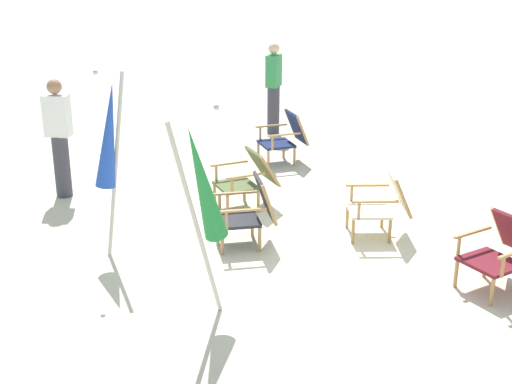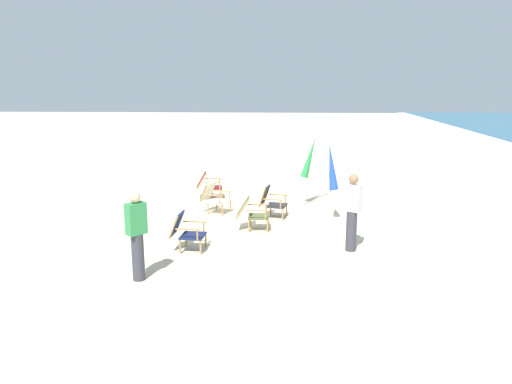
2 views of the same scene
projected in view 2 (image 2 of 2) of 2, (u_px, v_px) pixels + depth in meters
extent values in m
plane|color=beige|center=(251.00, 214.00, 13.25)|extent=(80.00, 80.00, 0.00)
cube|color=beige|center=(219.00, 201.00, 13.33)|extent=(0.66, 0.64, 0.04)
cube|color=beige|center=(208.00, 191.00, 13.43)|extent=(0.55, 0.41, 0.49)
cylinder|color=#AD7F4C|center=(231.00, 206.00, 13.49)|extent=(0.04, 0.04, 0.32)
cylinder|color=#AD7F4C|center=(222.00, 210.00, 13.07)|extent=(0.04, 0.04, 0.32)
cylinder|color=#AD7F4C|center=(217.00, 204.00, 13.67)|extent=(0.04, 0.04, 0.32)
cylinder|color=#AD7F4C|center=(208.00, 208.00, 13.25)|extent=(0.04, 0.04, 0.32)
cube|color=#AD7F4C|center=(224.00, 191.00, 13.54)|extent=(0.23, 0.50, 0.02)
cylinder|color=#AD7F4C|center=(230.00, 196.00, 13.49)|extent=(0.04, 0.04, 0.22)
cube|color=#AD7F4C|center=(213.00, 195.00, 13.05)|extent=(0.23, 0.50, 0.02)
cylinder|color=#AD7F4C|center=(220.00, 200.00, 12.99)|extent=(0.04, 0.04, 0.22)
cylinder|color=#AD7F4C|center=(213.00, 190.00, 13.65)|extent=(0.13, 0.24, 0.49)
cylinder|color=#AD7F4C|center=(203.00, 193.00, 13.20)|extent=(0.13, 0.24, 0.49)
cube|color=maroon|center=(214.00, 188.00, 15.00)|extent=(0.58, 0.55, 0.04)
cube|color=maroon|center=(201.00, 180.00, 14.92)|extent=(0.53, 0.36, 0.47)
cylinder|color=#AD7F4C|center=(221.00, 191.00, 15.29)|extent=(0.04, 0.04, 0.32)
cylinder|color=#AD7F4C|center=(221.00, 194.00, 14.83)|extent=(0.04, 0.04, 0.32)
cylinder|color=#AD7F4C|center=(207.00, 191.00, 15.25)|extent=(0.04, 0.04, 0.32)
cylinder|color=#AD7F4C|center=(207.00, 195.00, 14.79)|extent=(0.04, 0.04, 0.32)
cube|color=#AD7F4C|center=(213.00, 179.00, 15.23)|extent=(0.11, 0.53, 0.02)
cylinder|color=#AD7F4C|center=(219.00, 182.00, 15.27)|extent=(0.04, 0.04, 0.22)
cube|color=#AD7F4C|center=(213.00, 182.00, 14.68)|extent=(0.11, 0.53, 0.02)
cylinder|color=#AD7F4C|center=(220.00, 186.00, 14.72)|extent=(0.04, 0.04, 0.22)
cylinder|color=#AD7F4C|center=(202.00, 179.00, 15.17)|extent=(0.08, 0.30, 0.47)
cylinder|color=#AD7F4C|center=(201.00, 182.00, 14.67)|extent=(0.08, 0.30, 0.47)
cube|color=#515B33|center=(259.00, 216.00, 11.87)|extent=(0.52, 0.48, 0.04)
cube|color=#515B33|center=(243.00, 207.00, 11.84)|extent=(0.50, 0.31, 0.46)
cylinder|color=#AD7F4C|center=(268.00, 220.00, 12.12)|extent=(0.04, 0.04, 0.32)
cylinder|color=#AD7F4C|center=(267.00, 226.00, 11.67)|extent=(0.04, 0.04, 0.32)
cylinder|color=#AD7F4C|center=(250.00, 220.00, 12.14)|extent=(0.04, 0.04, 0.32)
cylinder|color=#AD7F4C|center=(249.00, 226.00, 11.69)|extent=(0.04, 0.04, 0.32)
cube|color=#AD7F4C|center=(258.00, 205.00, 12.09)|extent=(0.04, 0.53, 0.02)
cylinder|color=#AD7F4C|center=(266.00, 209.00, 12.11)|extent=(0.04, 0.04, 0.22)
cube|color=#AD7F4C|center=(257.00, 211.00, 11.55)|extent=(0.04, 0.53, 0.02)
cylinder|color=#AD7F4C|center=(265.00, 215.00, 11.57)|extent=(0.04, 0.04, 0.22)
cylinder|color=#AD7F4C|center=(244.00, 205.00, 12.09)|extent=(0.04, 0.31, 0.46)
cylinder|color=#AD7F4C|center=(242.00, 210.00, 11.59)|extent=(0.04, 0.31, 0.46)
cube|color=#28282D|center=(277.00, 205.00, 12.90)|extent=(0.61, 0.58, 0.04)
cube|color=#28282D|center=(265.00, 195.00, 12.93)|extent=(0.53, 0.30, 0.50)
cylinder|color=#AD7F4C|center=(287.00, 210.00, 13.10)|extent=(0.04, 0.04, 0.32)
cylinder|color=#AD7F4C|center=(283.00, 214.00, 12.66)|extent=(0.04, 0.04, 0.32)
cylinder|color=#AD7F4C|center=(271.00, 209.00, 13.21)|extent=(0.04, 0.04, 0.32)
cylinder|color=#AD7F4C|center=(266.00, 213.00, 12.77)|extent=(0.04, 0.04, 0.32)
cube|color=#AD7F4C|center=(278.00, 195.00, 13.12)|extent=(0.15, 0.52, 0.02)
cylinder|color=#AD7F4C|center=(285.00, 199.00, 13.09)|extent=(0.04, 0.04, 0.22)
cube|color=#AD7F4C|center=(273.00, 200.00, 12.59)|extent=(0.15, 0.52, 0.02)
cylinder|color=#AD7F4C|center=(281.00, 204.00, 12.57)|extent=(0.04, 0.04, 0.22)
cylinder|color=#AD7F4C|center=(267.00, 193.00, 13.17)|extent=(0.08, 0.21, 0.51)
cylinder|color=#AD7F4C|center=(262.00, 198.00, 12.69)|extent=(0.08, 0.21, 0.51)
cube|color=#19234C|center=(193.00, 236.00, 10.42)|extent=(0.56, 0.52, 0.04)
cube|color=#19234C|center=(177.00, 224.00, 10.41)|extent=(0.51, 0.27, 0.49)
cylinder|color=#AD7F4C|center=(206.00, 240.00, 10.66)|extent=(0.04, 0.04, 0.32)
cylinder|color=#AD7F4C|center=(200.00, 247.00, 10.21)|extent=(0.04, 0.04, 0.32)
cylinder|color=#AD7F4C|center=(186.00, 239.00, 10.71)|extent=(0.04, 0.04, 0.32)
cylinder|color=#AD7F4C|center=(180.00, 246.00, 10.26)|extent=(0.04, 0.04, 0.32)
cube|color=#AD7F4C|center=(195.00, 222.00, 10.65)|extent=(0.08, 0.53, 0.02)
cylinder|color=#AD7F4C|center=(204.00, 227.00, 10.65)|extent=(0.04, 0.04, 0.22)
cube|color=#AD7F4C|center=(188.00, 229.00, 10.11)|extent=(0.08, 0.53, 0.02)
cylinder|color=#AD7F4C|center=(197.00, 235.00, 10.11)|extent=(0.04, 0.04, 0.22)
cylinder|color=#AD7F4C|center=(180.00, 221.00, 10.66)|extent=(0.06, 0.24, 0.50)
cylinder|color=#AD7F4C|center=(173.00, 228.00, 10.17)|extent=(0.06, 0.24, 0.50)
cylinder|color=#B7B2A8|center=(329.00, 181.00, 12.39)|extent=(0.10, 0.32, 2.09)
cone|color=blue|center=(332.00, 167.00, 12.30)|extent=(0.28, 0.40, 1.17)
sphere|color=#B7B2A8|center=(336.00, 139.00, 12.13)|extent=(0.06, 0.06, 0.06)
cylinder|color=#B7B2A8|center=(313.00, 170.00, 14.14)|extent=(0.35, 0.60, 2.02)
cone|color=#23843D|center=(310.00, 158.00, 14.02)|extent=(0.46, 0.59, 1.17)
sphere|color=#B7B2A8|center=(304.00, 135.00, 13.79)|extent=(0.06, 0.06, 0.06)
cylinder|color=#383842|center=(138.00, 257.00, 8.86)|extent=(0.22, 0.22, 0.86)
cube|color=#338C4C|center=(136.00, 219.00, 8.71)|extent=(0.38, 0.38, 0.56)
sphere|color=beige|center=(135.00, 197.00, 8.62)|extent=(0.20, 0.20, 0.20)
cylinder|color=#383842|center=(351.00, 231.00, 10.39)|extent=(0.22, 0.22, 0.86)
cube|color=white|center=(353.00, 198.00, 10.23)|extent=(0.34, 0.39, 0.56)
sphere|color=#9E7051|center=(354.00, 179.00, 10.14)|extent=(0.20, 0.20, 0.20)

